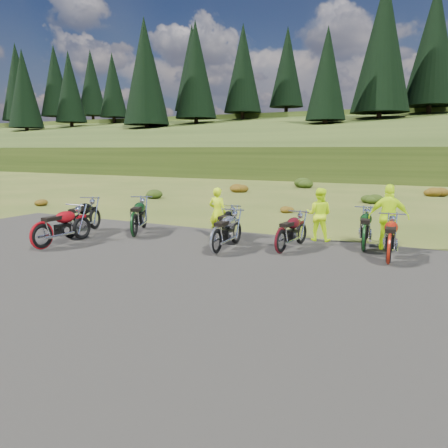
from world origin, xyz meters
The scene contains 39 objects.
ground centered at (0.00, 0.00, 0.00)m, with size 300.00×300.00×0.00m, color #3A4B19.
gravel_pad centered at (0.00, -2.00, 0.00)m, with size 20.00×12.00×0.04m, color black.
hill_slope centered at (0.00, 50.00, 0.00)m, with size 300.00×46.00×3.00m, color #293C14, non-canonical shape.
hill_plateau centered at (0.00, 110.00, 0.00)m, with size 300.00×90.00×9.17m, color #293C14.
conifer_5 centered at (-105.00, 78.00, 18.16)m, with size 6.16×6.16×16.00m.
conifer_8 centered at (-87.00, 65.00, 18.57)m, with size 7.92×7.92×20.00m.
conifer_9 centered at (-81.00, 71.00, 19.26)m, with size 7.48×7.48×19.00m.
conifer_10 centered at (-75.00, 77.00, 19.16)m, with size 7.04×7.04×18.00m.
conifer_11 centered at (-69.00, 52.00, 14.47)m, with size 6.60×6.60×17.00m.
conifer_12 centered at (-63.00, 58.00, 15.17)m, with size 6.16×6.16×16.00m.
conifer_13 centered at (-57.00, 64.00, 15.86)m, with size 5.72×5.72×15.00m.
conifer_14 centered at (-51.00, 70.00, 16.55)m, with size 5.28×5.28×14.00m.
conifer_15 centered at (-45.00, 76.00, 20.16)m, with size 7.92×7.92×20.00m.
conifer_16 centered at (-39.00, 51.00, 15.28)m, with size 7.48×7.48×19.00m.
conifer_17 centered at (-33.00, 57.00, 15.97)m, with size 7.04×7.04×18.00m.
conifer_18 centered at (-27.00, 63.00, 16.66)m, with size 6.60×6.60×17.00m.
conifer_19 centered at (-21.00, 69.00, 17.36)m, with size 6.16×6.16×16.00m.
conifer_20 centered at (-15.00, 75.00, 17.65)m, with size 5.72×5.72×15.00m.
conifer_21 centered at (-9.00, 50.00, 12.56)m, with size 5.28×5.28×14.00m.
conifer_22 centered at (-3.00, 56.00, 16.77)m, with size 7.92×7.92×20.00m.
conifer_23 centered at (3.00, 62.00, 17.47)m, with size 7.48×7.48×19.00m.
shrub_0 centered at (-12.00, 6.00, 0.23)m, with size 0.77×0.77×0.45m, color #6E360D.
shrub_1 centered at (-9.10, 11.30, 0.31)m, with size 1.03×1.03×0.61m, color #21350D.
shrub_2 centered at (-6.20, 16.60, 0.38)m, with size 1.30×1.30×0.77m, color #6E360D.
shrub_3 centered at (-3.30, 21.90, 0.46)m, with size 1.56×1.56×0.92m, color #21350D.
shrub_4 centered at (-0.40, 9.20, 0.23)m, with size 0.77×0.77×0.45m, color #6E360D.
shrub_5 centered at (2.50, 14.50, 0.31)m, with size 1.03×1.03×0.61m, color #21350D.
shrub_6 centered at (5.40, 19.80, 0.38)m, with size 1.30×1.30×0.77m, color #6E360D.
motorcycle_0 centered at (-4.48, 0.57, 0.00)m, with size 2.28×0.76×1.19m, color black, non-canonical shape.
motorcycle_1 centered at (-4.03, -0.92, 0.00)m, with size 2.21×0.74×1.16m, color #9E0B12, non-canonical shape.
motorcycle_2 centered at (-2.81, 1.60, 0.00)m, with size 2.30×0.77×1.20m, color black, non-canonical shape.
motorcycle_3 centered at (0.59, 0.74, 0.00)m, with size 2.10×0.70×1.10m, color #A0A0A4, non-canonical shape.
motorcycle_4 centered at (2.09, 1.62, 0.00)m, with size 2.00×0.67×1.05m, color #480C12, non-canonical shape.
motorcycle_5 centered at (0.02, 2.07, 0.00)m, with size 1.96×0.65×1.03m, color black, non-canonical shape.
motorcycle_6 centered at (4.80, 1.74, 0.00)m, with size 2.15×0.72×1.12m, color #971A0B, non-canonical shape.
motorcycle_7 centered at (4.04, 2.86, 0.00)m, with size 2.14×0.71×1.12m, color black, non-canonical shape.
person_middle centered at (-0.46, 2.82, 0.79)m, with size 0.58×0.38×1.59m, color #BFE80C.
person_right_a centered at (2.54, 3.75, 0.81)m, with size 0.78×0.61×1.62m, color #BFE80C.
person_right_b centered at (4.58, 3.43, 0.91)m, with size 1.07×0.44×1.82m, color #BFE80C.
Camera 1 is at (5.89, -9.25, 2.80)m, focal length 35.00 mm.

